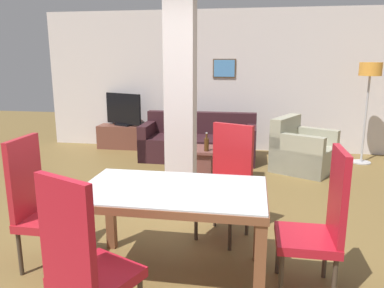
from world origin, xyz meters
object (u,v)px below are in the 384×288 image
(dining_table, at_px, (173,208))
(dining_chair_head_left, at_px, (39,202))
(sofa, at_px, (199,143))
(tv_screen, at_px, (123,110))
(dining_chair_head_right, at_px, (321,221))
(dining_chair_near_left, at_px, (84,261))
(armchair, at_px, (301,152))
(coffee_table, at_px, (197,161))
(floor_lamp, at_px, (370,78))
(bottle, at_px, (207,144))
(tv_stand, at_px, (125,137))
(dining_chair_far_right, at_px, (227,180))

(dining_table, height_order, dining_chair_head_left, dining_chair_head_left)
(dining_table, bearing_deg, sofa, 95.23)
(tv_screen, bearing_deg, dining_chair_head_right, 147.58)
(dining_chair_near_left, height_order, tv_screen, dining_chair_near_left)
(dining_table, height_order, tv_screen, tv_screen)
(armchair, relative_size, coffee_table, 2.01)
(sofa, height_order, floor_lamp, floor_lamp)
(dining_table, relative_size, dining_chair_head_right, 1.30)
(bottle, distance_m, tv_stand, 2.58)
(bottle, distance_m, floor_lamp, 3.03)
(floor_lamp, bearing_deg, dining_table, -122.19)
(dining_chair_head_right, height_order, floor_lamp, floor_lamp)
(floor_lamp, bearing_deg, dining_chair_head_right, -108.86)
(coffee_table, relative_size, tv_stand, 0.55)
(dining_chair_far_right, relative_size, armchair, 1.00)
(dining_chair_head_right, distance_m, dining_chair_head_left, 2.32)
(dining_chair_head_right, relative_size, dining_chair_far_right, 1.00)
(dining_chair_near_left, relative_size, bottle, 4.08)
(bottle, relative_size, tv_stand, 0.27)
(dining_chair_head_left, xyz_separation_m, tv_screen, (-0.79, 4.36, 0.19))
(dining_chair_near_left, relative_size, tv_stand, 1.10)
(dining_chair_far_right, height_order, floor_lamp, floor_lamp)
(floor_lamp, bearing_deg, dining_chair_head_left, -132.80)
(dining_chair_head_left, relative_size, tv_screen, 1.41)
(dining_chair_near_left, bearing_deg, coffee_table, 111.84)
(dining_chair_far_right, height_order, armchair, dining_chair_far_right)
(dining_chair_head_right, height_order, dining_chair_near_left, same)
(sofa, height_order, tv_screen, tv_screen)
(dining_chair_far_right, bearing_deg, bottle, -52.63)
(dining_chair_near_left, bearing_deg, sofa, 113.72)
(dining_chair_head_right, distance_m, armchair, 3.37)
(bottle, bearing_deg, dining_chair_near_left, -95.06)
(dining_chair_far_right, bearing_deg, sofa, -52.59)
(dining_chair_near_left, xyz_separation_m, tv_screen, (-1.59, 5.20, 0.19))
(tv_stand, distance_m, tv_screen, 0.55)
(dining_table, height_order, dining_chair_head_right, dining_chair_head_right)
(dining_chair_near_left, bearing_deg, armchair, 91.09)
(bottle, bearing_deg, coffee_table, 135.77)
(coffee_table, bearing_deg, dining_chair_head_left, -108.68)
(sofa, relative_size, coffee_table, 3.56)
(dining_chair_head_right, relative_size, tv_stand, 1.10)
(dining_chair_near_left, xyz_separation_m, tv_stand, (-1.59, 5.20, -0.35))
(dining_chair_far_right, bearing_deg, floor_lamp, -100.75)
(coffee_table, xyz_separation_m, bottle, (0.16, -0.16, 0.32))
(dining_chair_head_left, distance_m, armchair, 4.23)
(tv_screen, bearing_deg, bottle, 159.91)
(dining_chair_near_left, height_order, floor_lamp, floor_lamp)
(coffee_table, height_order, tv_stand, tv_stand)
(dining_chair_head_left, bearing_deg, floor_lamp, 137.20)
(tv_screen, bearing_deg, coffee_table, 160.11)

